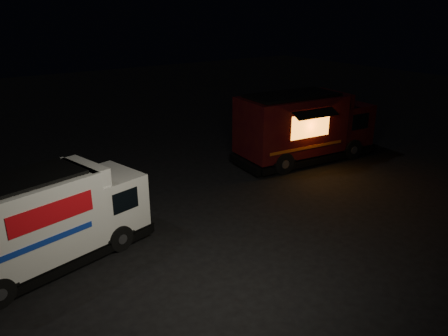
# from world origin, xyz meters

# --- Properties ---
(ground) EXTENTS (80.00, 80.00, 0.00)m
(ground) POSITION_xyz_m (0.00, 0.00, 0.00)
(ground) COLOR black
(ground) RESTS_ON ground
(white_truck) EXTENTS (6.51, 3.49, 2.81)m
(white_truck) POSITION_xyz_m (-4.97, 0.88, 1.40)
(white_truck) COLOR silver
(white_truck) RESTS_ON ground
(red_truck) EXTENTS (7.33, 3.31, 3.31)m
(red_truck) POSITION_xyz_m (7.73, 3.27, 1.65)
(red_truck) COLOR #3B0D0A
(red_truck) RESTS_ON ground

